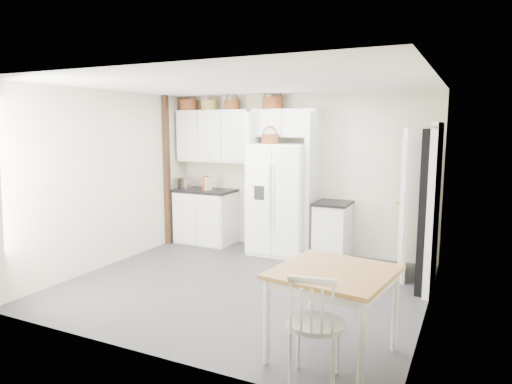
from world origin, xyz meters
The scene contains 27 objects.
floor centered at (0.00, 0.00, 0.00)m, with size 4.50×4.50×0.00m, color #3B3B3F.
ceiling centered at (0.00, 0.00, 2.60)m, with size 4.50×4.50×0.00m, color white.
wall_back centered at (0.00, 2.00, 1.30)m, with size 4.50×4.50×0.00m, color beige.
wall_left centered at (-2.25, 0.00, 1.30)m, with size 4.00×4.00×0.00m, color beige.
wall_right centered at (2.25, 0.00, 1.30)m, with size 4.00×4.00×0.00m, color beige.
refrigerator centered at (-0.15, 1.65, 0.90)m, with size 0.93×0.75×1.80m, color white.
base_cab_left centered at (-1.63, 1.70, 0.46)m, with size 1.00×0.63×0.92m, color white.
base_cab_right centered at (0.70, 1.70, 0.43)m, with size 0.49×0.59×0.87m, color white.
dining_table centered at (1.58, -1.30, 0.41)m, with size 0.98×0.98×0.82m, color brown.
windsor_chair centered at (1.57, -1.75, 0.50)m, with size 0.49×0.44×0.99m, color white.
counter_left centered at (-1.63, 1.70, 0.94)m, with size 1.04×0.67×0.04m, color black.
counter_right centered at (0.70, 1.70, 0.89)m, with size 0.53×0.63×0.04m, color black.
toaster centered at (-2.03, 1.60, 1.06)m, with size 0.28×0.16×0.19m, color silver.
cookbook_red centered at (-1.58, 1.62, 1.09)m, with size 0.04×0.16×0.25m, color #A72F1B.
cookbook_cream centered at (-1.52, 1.62, 1.08)m, with size 0.03×0.15×0.23m, color beige.
basket_upper_a centered at (-2.04, 1.83, 2.44)m, with size 0.33×0.33×0.19m, color #562A10.
basket_upper_b centered at (-1.61, 1.83, 2.44)m, with size 0.30×0.30×0.17m, color olive.
basket_upper_c centered at (-1.15, 1.83, 2.43)m, with size 0.27×0.27×0.16m, color #562A10.
basket_bridge_a centered at (-0.40, 1.83, 2.45)m, with size 0.35×0.35×0.20m, color #562A10.
basket_fridge_a centered at (-0.32, 1.55, 1.87)m, with size 0.28×0.28×0.15m, color #562A10.
upper_cabinet centered at (-1.50, 1.83, 1.90)m, with size 1.40×0.34×0.90m, color white.
bridge_cabinet centered at (-0.15, 1.83, 2.12)m, with size 1.12×0.34×0.45m, color white.
fridge_panel_left centered at (-0.66, 1.70, 1.15)m, with size 0.08×0.60×2.30m, color white.
fridge_panel_right centered at (0.36, 1.70, 1.15)m, with size 0.08×0.60×2.30m, color white.
trim_post centered at (-2.20, 1.35, 1.30)m, with size 0.09×0.09×2.60m, color #3C2415.
doorway_void centered at (2.16, 1.00, 1.02)m, with size 0.18×0.85×2.05m, color black.
door_slab centered at (1.80, 1.33, 1.02)m, with size 0.80×0.04×2.05m, color white.
Camera 1 is at (2.66, -5.11, 2.09)m, focal length 32.00 mm.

